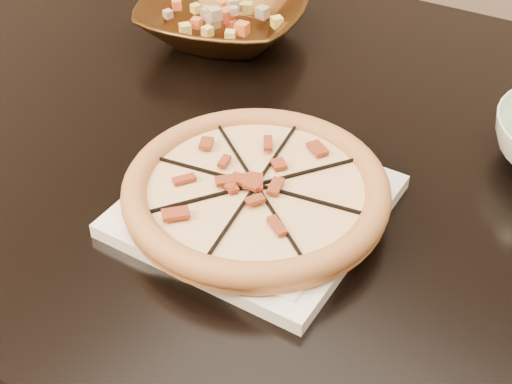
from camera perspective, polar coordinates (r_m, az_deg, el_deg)
dining_table at (r=1.06m, az=-0.56°, el=1.80°), size 1.64×1.16×0.75m
plate at (r=0.85m, az=0.00°, el=-1.01°), size 0.30×0.30×0.02m
pizza at (r=0.83m, az=-0.00°, el=0.21°), size 0.32×0.32×0.03m
bronze_bowl at (r=1.21m, az=-2.59°, el=13.71°), size 0.34×0.34×0.07m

